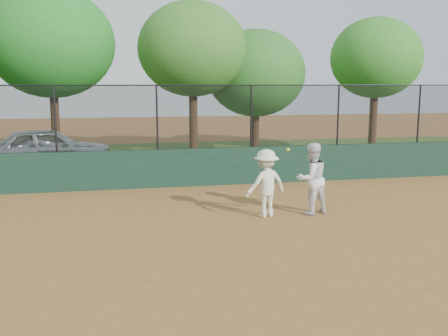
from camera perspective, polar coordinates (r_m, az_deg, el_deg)
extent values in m
plane|color=brown|center=(10.17, -1.84, -8.89)|extent=(80.00, 80.00, 0.00)
cube|color=#183525|center=(15.80, -5.72, 0.01)|extent=(26.00, 0.20, 1.20)
cube|color=#2F4916|center=(21.80, -7.46, 1.04)|extent=(36.00, 12.00, 0.01)
imported|color=#B3B8BD|center=(20.14, -19.42, 2.15)|extent=(4.88, 2.45, 1.60)
imported|color=silver|center=(12.59, 9.95, -1.20)|extent=(1.03, 0.90, 1.79)
imported|color=beige|center=(12.18, 4.81, -1.76)|extent=(1.21, 0.90, 1.66)
sphere|color=#C8D62F|center=(11.86, 7.34, 2.11)|extent=(0.08, 0.08, 0.08)
cube|color=black|center=(15.62, -5.82, 5.80)|extent=(26.00, 0.02, 2.00)
cylinder|color=black|center=(15.58, -5.89, 9.40)|extent=(26.00, 0.04, 0.04)
cylinder|color=black|center=(15.63, -18.74, 5.35)|extent=(0.06, 0.06, 2.00)
cylinder|color=black|center=(15.57, -7.66, 5.76)|extent=(0.06, 0.06, 2.00)
cylinder|color=black|center=(16.08, 3.11, 5.95)|extent=(0.06, 0.06, 2.00)
cylinder|color=black|center=(17.11, 12.91, 5.94)|extent=(0.06, 0.06, 2.00)
cylinder|color=black|center=(18.58, 21.38, 5.80)|extent=(0.06, 0.06, 2.00)
cylinder|color=#452C18|center=(22.30, -18.69, 4.50)|extent=(0.36, 0.36, 2.86)
ellipsoid|color=#1E671D|center=(22.29, -19.17, 13.35)|extent=(5.21, 4.74, 4.50)
cylinder|color=#452B18|center=(21.53, -3.52, 4.85)|extent=(0.36, 0.36, 2.88)
ellipsoid|color=#31641F|center=(21.50, -3.61, 13.42)|extent=(4.59, 4.18, 3.97)
cylinder|color=#3D2714|center=(23.01, 3.57, 3.98)|extent=(0.36, 0.36, 1.94)
ellipsoid|color=#275E1E|center=(22.91, 3.65, 10.76)|extent=(4.52, 4.11, 3.91)
cylinder|color=#462B19|center=(23.94, 16.64, 4.80)|extent=(0.36, 0.36, 2.76)
ellipsoid|color=#2B6C1E|center=(23.90, 16.99, 11.94)|extent=(4.15, 3.77, 3.59)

